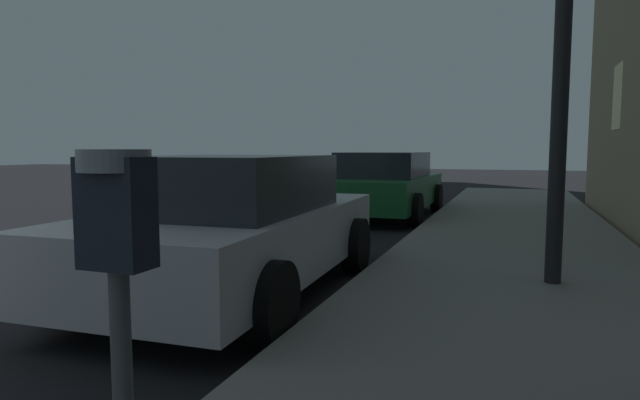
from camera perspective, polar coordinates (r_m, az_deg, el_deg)
The scene contains 3 objects.
parking_meter at distance 1.54m, azimuth -20.86°, elevation -7.04°, with size 0.19×0.19×1.34m.
car_silver at distance 5.53m, azimuth -9.27°, elevation -2.71°, with size 2.25×4.23×1.43m.
car_green at distance 11.88m, azimuth 6.97°, elevation 1.67°, with size 2.14×4.44×1.43m.
Camera 1 is at (5.54, -1.35, 1.49)m, focal length 29.78 mm.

